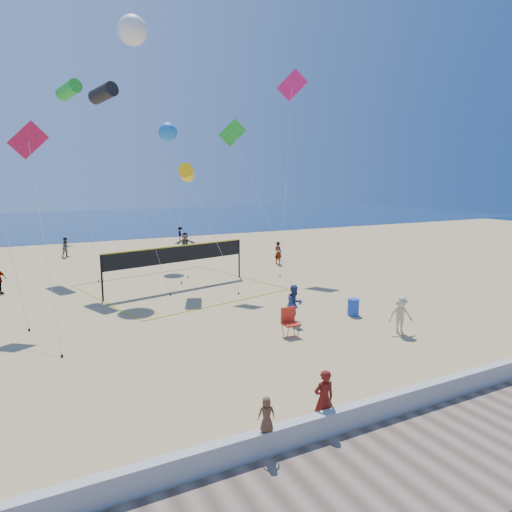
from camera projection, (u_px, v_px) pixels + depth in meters
name	position (u px, v px, depth m)	size (l,w,h in m)	color
ground	(286.00, 382.00, 14.26)	(120.00, 120.00, 0.00)	tan
ocean	(73.00, 222.00, 68.51)	(140.00, 50.00, 0.03)	navy
seawall	(348.00, 417.00, 11.58)	(32.00, 0.30, 0.60)	#ADADA8
boardwalk	(406.00, 472.00, 9.88)	(32.00, 3.60, 0.03)	#786452
woman	(324.00, 399.00, 11.52)	(0.57, 0.37, 1.57)	#63130D
toddler	(267.00, 414.00, 10.34)	(0.40, 0.26, 0.82)	brown
bystander_a	(295.00, 304.00, 19.98)	(0.84, 0.66, 1.73)	navy
bystander_b	(401.00, 315.00, 18.66)	(1.02, 0.59, 1.58)	#CBB687
far_person_1	(185.00, 244.00, 38.16)	(1.75, 0.56, 1.89)	gray
far_person_2	(278.00, 253.00, 33.97)	(0.62, 0.41, 1.71)	gray
far_person_3	(66.00, 247.00, 37.08)	(0.78, 0.61, 1.61)	gray
far_person_4	(180.00, 234.00, 46.91)	(0.94, 0.54, 1.46)	gray
camp_chair	(289.00, 320.00, 18.45)	(0.65, 0.79, 1.28)	red
trash_barrel	(353.00, 307.00, 21.23)	(0.53, 0.53, 0.79)	#1B47B0
volleyball_net	(178.00, 259.00, 26.48)	(11.18, 11.06, 2.49)	black
kite_1	(103.00, 93.00, 26.46)	(2.97, 6.09, 11.78)	black
kite_2	(187.00, 173.00, 25.68)	(2.68, 3.86, 7.18)	yellow
kite_3	(30.00, 149.00, 19.87)	(1.72, 6.22, 8.83)	#B9143C
kite_4	(236.00, 142.00, 25.77)	(1.98, 5.86, 9.68)	green
kite_5	(292.00, 93.00, 30.77)	(3.21, 3.05, 13.62)	#CF1760
kite_6	(132.00, 30.00, 27.00)	(2.83, 3.97, 15.86)	white
kite_7	(168.00, 132.00, 33.50)	(1.76, 7.00, 10.40)	blue
kite_8	(69.00, 90.00, 30.44)	(1.60, 6.41, 12.79)	green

